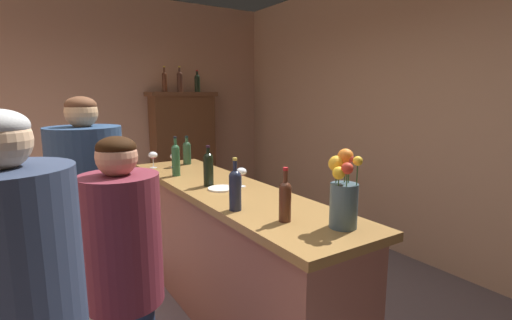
{
  "coord_description": "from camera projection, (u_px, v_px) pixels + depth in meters",
  "views": [
    {
      "loc": [
        -0.72,
        -2.05,
        1.7
      ],
      "look_at": [
        1.03,
        0.64,
        1.13
      ],
      "focal_mm": 26.17,
      "sensor_mm": 36.0,
      "label": 1
    }
  ],
  "objects": [
    {
      "name": "cheese_plate",
      "position": [
        221.0,
        188.0,
        2.69
      ],
      "size": [
        0.19,
        0.19,
        0.01
      ],
      "primitive_type": "cylinder",
      "color": "white",
      "rests_on": "bar_counter"
    },
    {
      "name": "wine_glass_rear",
      "position": [
        174.0,
        157.0,
        3.5
      ],
      "size": [
        0.08,
        0.08,
        0.13
      ],
      "color": "white",
      "rests_on": "bar_counter"
    },
    {
      "name": "wine_bottle_merlot",
      "position": [
        187.0,
        151.0,
        3.65
      ],
      "size": [
        0.08,
        0.08,
        0.28
      ],
      "color": "#26442B",
      "rests_on": "bar_counter"
    },
    {
      "name": "display_bottle_center",
      "position": [
        197.0,
        82.0,
        5.36
      ],
      "size": [
        0.08,
        0.08,
        0.31
      ],
      "color": "black",
      "rests_on": "display_cabinet"
    },
    {
      "name": "display_bottle_left",
      "position": [
        165.0,
        81.0,
        5.09
      ],
      "size": [
        0.07,
        0.07,
        0.35
      ],
      "color": "#4A2718",
      "rests_on": "display_cabinet"
    },
    {
      "name": "flower_arrangement",
      "position": [
        343.0,
        194.0,
        1.89
      ],
      "size": [
        0.16,
        0.17,
        0.41
      ],
      "color": "#415963",
      "rests_on": "bar_counter"
    },
    {
      "name": "wine_glass_front",
      "position": [
        153.0,
        156.0,
        3.46
      ],
      "size": [
        0.08,
        0.08,
        0.15
      ],
      "color": "white",
      "rests_on": "bar_counter"
    },
    {
      "name": "patron_redhead",
      "position": [
        125.0,
        287.0,
        1.7
      ],
      "size": [
        0.35,
        0.35,
        1.52
      ],
      "rotation": [
        0.0,
        0.0,
        0.85
      ],
      "color": "navy",
      "rests_on": "ground"
    },
    {
      "name": "wall_back",
      "position": [
        79.0,
        110.0,
        4.82
      ],
      "size": [
        5.44,
        0.12,
        3.0
      ],
      "primitive_type": "cube",
      "color": "tan",
      "rests_on": "ground"
    },
    {
      "name": "display_bottle_midleft",
      "position": [
        180.0,
        81.0,
        5.21
      ],
      "size": [
        0.08,
        0.08,
        0.35
      ],
      "color": "#41271C",
      "rests_on": "display_cabinet"
    },
    {
      "name": "wall_right",
      "position": [
        440.0,
        116.0,
        3.58
      ],
      "size": [
        0.12,
        6.55,
        3.0
      ],
      "primitive_type": "cube",
      "color": "tan",
      "rests_on": "ground"
    },
    {
      "name": "display_cabinet",
      "position": [
        183.0,
        150.0,
        5.39
      ],
      "size": [
        0.96,
        0.38,
        1.73
      ],
      "color": "brown",
      "rests_on": "ground"
    },
    {
      "name": "wine_bottle_syrah",
      "position": [
        176.0,
        158.0,
        3.12
      ],
      "size": [
        0.07,
        0.07,
        0.33
      ],
      "color": "#274F2F",
      "rests_on": "bar_counter"
    },
    {
      "name": "patron_near_entrance",
      "position": [
        91.0,
        233.0,
        2.14
      ],
      "size": [
        0.4,
        0.4,
        1.69
      ],
      "rotation": [
        0.0,
        0.0,
        0.38
      ],
      "color": "tan",
      "rests_on": "ground"
    },
    {
      "name": "wine_glass_mid",
      "position": [
        241.0,
        173.0,
        2.75
      ],
      "size": [
        0.08,
        0.08,
        0.14
      ],
      "color": "white",
      "rests_on": "bar_counter"
    },
    {
      "name": "bar_counter",
      "position": [
        227.0,
        252.0,
        2.83
      ],
      "size": [
        0.62,
        2.56,
        1.02
      ],
      "color": "#8D5646",
      "rests_on": "ground"
    },
    {
      "name": "wine_bottle_rose",
      "position": [
        285.0,
        199.0,
        2.0
      ],
      "size": [
        0.07,
        0.07,
        0.3
      ],
      "color": "#4C2719",
      "rests_on": "bar_counter"
    },
    {
      "name": "wine_bottle_pinot",
      "position": [
        235.0,
        188.0,
        2.19
      ],
      "size": [
        0.07,
        0.07,
        0.32
      ],
      "color": "#1D2236",
      "rests_on": "bar_counter"
    },
    {
      "name": "wine_bottle_riesling",
      "position": [
        208.0,
        168.0,
        2.77
      ],
      "size": [
        0.08,
        0.08,
        0.31
      ],
      "color": "black",
      "rests_on": "bar_counter"
    }
  ]
}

